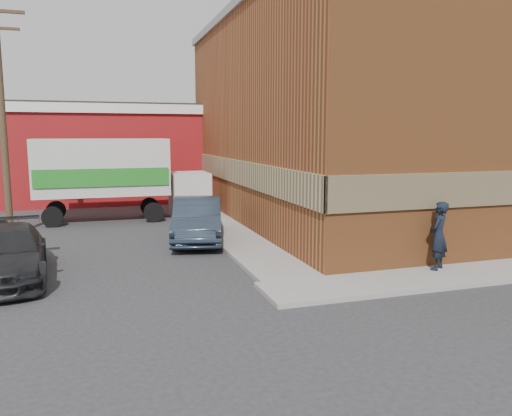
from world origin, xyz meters
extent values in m
plane|color=#28282B|center=(0.00, 0.00, 0.00)|extent=(90.00, 90.00, 0.00)
cube|color=brown|center=(8.50, 9.00, 4.50)|extent=(14.00, 18.00, 9.00)
cube|color=tan|center=(1.46, 9.00, 2.30)|extent=(0.08, 18.16, 1.00)
cube|color=gray|center=(8.50, 9.00, 9.18)|extent=(14.25, 18.25, 0.36)
cube|color=gray|center=(0.60, 9.00, 0.06)|extent=(1.80, 18.00, 0.12)
cube|color=maroon|center=(-6.00, 20.00, 2.50)|extent=(16.00, 8.00, 5.00)
cube|color=silver|center=(-6.00, 20.00, 5.25)|extent=(16.30, 8.30, 0.50)
cube|color=black|center=(-6.00, 20.00, 5.55)|extent=(16.00, 8.00, 0.10)
cylinder|color=brown|center=(-7.50, 9.00, 4.50)|extent=(0.26, 0.26, 9.00)
imported|color=black|center=(4.77, -0.37, 1.08)|extent=(0.84, 0.78, 1.92)
imported|color=#2F3D4E|center=(-0.80, 5.93, 0.79)|extent=(2.68, 5.07, 1.59)
imported|color=black|center=(-6.61, 2.60, 0.71)|extent=(2.42, 5.03, 1.41)
cube|color=silver|center=(-4.00, 11.50, 2.44)|extent=(5.76, 2.32, 2.49)
cube|color=#207B21|center=(-4.00, 10.34, 2.06)|extent=(5.56, 0.04, 0.77)
cube|color=silver|center=(-0.26, 11.49, 1.05)|extent=(1.73, 2.11, 2.11)
cylinder|color=black|center=(-6.11, 10.55, 0.43)|extent=(0.86, 0.29, 0.86)
cylinder|color=black|center=(-6.10, 12.47, 0.43)|extent=(0.86, 0.29, 0.86)
cylinder|color=black|center=(-1.90, 10.53, 0.43)|extent=(0.86, 0.29, 0.86)
cylinder|color=black|center=(-1.89, 12.45, 0.43)|extent=(0.86, 0.29, 0.86)
cylinder|color=black|center=(-0.27, 10.53, 0.43)|extent=(0.86, 0.29, 0.86)
cylinder|color=black|center=(-0.26, 12.45, 0.43)|extent=(0.86, 0.29, 0.86)
camera|label=1|loc=(-4.17, -11.80, 3.85)|focal=35.00mm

